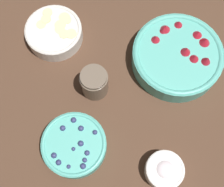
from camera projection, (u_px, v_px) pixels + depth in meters
name	position (u px, v px, depth m)	size (l,w,h in m)	color
ground_plane	(117.00, 65.00, 0.92)	(4.00, 4.00, 0.00)	#4C3323
bowl_strawberries	(177.00, 56.00, 0.89)	(0.26, 0.26, 0.08)	#56B7A8
bowl_blueberries	(74.00, 145.00, 0.81)	(0.17, 0.17, 0.06)	#56B7A8
bowl_bananas	(54.00, 32.00, 0.92)	(0.17, 0.17, 0.05)	silver
bowl_cream	(164.00, 170.00, 0.79)	(0.10, 0.10, 0.06)	white
jar_chocolate	(94.00, 83.00, 0.85)	(0.08, 0.08, 0.09)	brown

